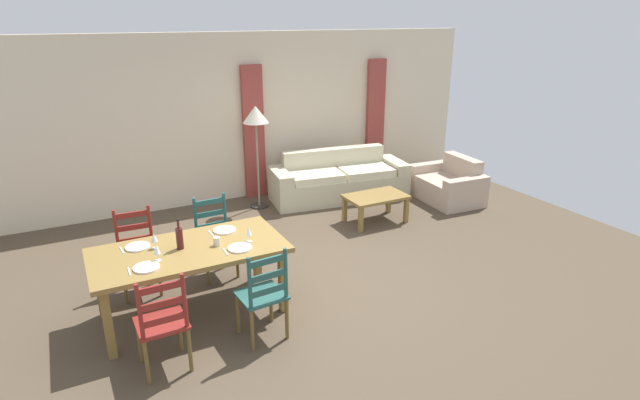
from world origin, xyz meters
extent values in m
cube|color=brown|center=(0.00, 0.00, -0.01)|extent=(9.60, 9.60, 0.02)
cube|color=beige|center=(0.00, 3.30, 1.35)|extent=(9.60, 0.16, 2.70)
cube|color=#9D3E36|center=(0.61, 3.16, 1.10)|extent=(0.35, 0.08, 2.20)
cube|color=#9D3E36|center=(3.01, 3.16, 1.10)|extent=(0.35, 0.08, 2.20)
cube|color=olive|center=(-1.28, 0.00, 0.72)|extent=(1.90, 0.96, 0.05)
cube|color=olive|center=(-2.13, -0.38, 0.35)|extent=(0.08, 0.08, 0.70)
cube|color=olive|center=(-0.43, -0.38, 0.35)|extent=(0.08, 0.08, 0.70)
cube|color=olive|center=(-2.13, 0.38, 0.35)|extent=(0.08, 0.08, 0.70)
cube|color=olive|center=(-0.43, 0.38, 0.35)|extent=(0.08, 0.08, 0.70)
cube|color=maroon|center=(-1.72, -0.74, 0.45)|extent=(0.43, 0.41, 0.03)
cylinder|color=brown|center=(-1.90, -0.57, 0.22)|extent=(0.04, 0.04, 0.43)
cylinder|color=brown|center=(-1.54, -0.56, 0.22)|extent=(0.04, 0.04, 0.43)
cylinder|color=brown|center=(-1.90, -0.91, 0.22)|extent=(0.04, 0.04, 0.43)
cylinder|color=brown|center=(-1.54, -0.90, 0.22)|extent=(0.04, 0.04, 0.43)
cylinder|color=maroon|center=(-1.90, -0.91, 0.71)|extent=(0.04, 0.04, 0.50)
cylinder|color=maroon|center=(-1.54, -0.90, 0.71)|extent=(0.04, 0.04, 0.50)
cube|color=maroon|center=(-1.72, -0.91, 0.58)|extent=(0.38, 0.03, 0.06)
cube|color=maroon|center=(-1.72, -0.91, 0.73)|extent=(0.38, 0.03, 0.06)
cube|color=maroon|center=(-1.72, -0.91, 0.88)|extent=(0.38, 0.03, 0.06)
cube|color=#25544D|center=(-0.79, -0.70, 0.45)|extent=(0.45, 0.43, 0.03)
cylinder|color=brown|center=(-0.98, -0.54, 0.22)|extent=(0.04, 0.04, 0.43)
cylinder|color=brown|center=(-0.62, -0.51, 0.22)|extent=(0.04, 0.04, 0.43)
cylinder|color=brown|center=(-0.95, -0.88, 0.22)|extent=(0.04, 0.04, 0.43)
cylinder|color=brown|center=(-0.60, -0.85, 0.22)|extent=(0.04, 0.04, 0.43)
cylinder|color=#25544D|center=(-0.95, -0.88, 0.71)|extent=(0.04, 0.04, 0.50)
cylinder|color=#25544D|center=(-0.60, -0.85, 0.71)|extent=(0.04, 0.04, 0.50)
cube|color=#25544D|center=(-0.78, -0.87, 0.58)|extent=(0.38, 0.05, 0.06)
cube|color=#25544D|center=(-0.78, -0.87, 0.73)|extent=(0.38, 0.05, 0.06)
cube|color=#25544D|center=(-0.78, -0.87, 0.88)|extent=(0.38, 0.05, 0.06)
cube|color=maroon|center=(-1.69, 0.69, 0.45)|extent=(0.44, 0.42, 0.03)
cylinder|color=brown|center=(-1.52, 0.52, 0.22)|extent=(0.04, 0.04, 0.43)
cylinder|color=brown|center=(-1.88, 0.53, 0.22)|extent=(0.04, 0.04, 0.43)
cylinder|color=brown|center=(-1.50, 0.86, 0.22)|extent=(0.04, 0.04, 0.43)
cylinder|color=brown|center=(-1.86, 0.87, 0.22)|extent=(0.04, 0.04, 0.43)
cylinder|color=maroon|center=(-1.50, 0.86, 0.71)|extent=(0.04, 0.04, 0.50)
cylinder|color=maroon|center=(-1.86, 0.87, 0.71)|extent=(0.04, 0.04, 0.50)
cube|color=maroon|center=(-1.68, 0.86, 0.58)|extent=(0.38, 0.04, 0.06)
cube|color=maroon|center=(-1.68, 0.86, 0.73)|extent=(0.38, 0.04, 0.06)
cube|color=maroon|center=(-1.68, 0.86, 0.88)|extent=(0.38, 0.04, 0.06)
cube|color=#235452|center=(-0.80, 0.69, 0.45)|extent=(0.43, 0.41, 0.03)
cylinder|color=brown|center=(-0.62, 0.53, 0.22)|extent=(0.04, 0.04, 0.43)
cylinder|color=brown|center=(-0.98, 0.52, 0.22)|extent=(0.04, 0.04, 0.43)
cylinder|color=brown|center=(-0.63, 0.87, 0.22)|extent=(0.04, 0.04, 0.43)
cylinder|color=brown|center=(-0.99, 0.86, 0.22)|extent=(0.04, 0.04, 0.43)
cylinder|color=#235452|center=(-0.63, 0.87, 0.71)|extent=(0.04, 0.04, 0.50)
cylinder|color=#235452|center=(-0.99, 0.86, 0.71)|extent=(0.04, 0.04, 0.50)
cube|color=#235452|center=(-0.81, 0.86, 0.58)|extent=(0.38, 0.03, 0.06)
cube|color=#235452|center=(-0.81, 0.86, 0.73)|extent=(0.38, 0.03, 0.06)
cube|color=#235452|center=(-0.81, 0.86, 0.88)|extent=(0.38, 0.03, 0.06)
cylinder|color=white|center=(-1.73, -0.25, 0.76)|extent=(0.24, 0.24, 0.02)
cube|color=silver|center=(-1.88, -0.25, 0.75)|extent=(0.02, 0.17, 0.01)
cylinder|color=white|center=(-0.83, -0.25, 0.76)|extent=(0.24, 0.24, 0.02)
cube|color=silver|center=(-0.98, -0.25, 0.75)|extent=(0.02, 0.17, 0.01)
cylinder|color=white|center=(-1.73, 0.25, 0.76)|extent=(0.24, 0.24, 0.02)
cube|color=silver|center=(-1.88, 0.25, 0.75)|extent=(0.03, 0.17, 0.01)
cylinder|color=white|center=(-0.83, 0.25, 0.76)|extent=(0.24, 0.24, 0.02)
cube|color=silver|center=(-0.98, 0.25, 0.75)|extent=(0.02, 0.17, 0.01)
cylinder|color=#471919|center=(-1.35, 0.03, 0.86)|extent=(0.07, 0.07, 0.22)
cylinder|color=#471919|center=(-1.35, 0.03, 1.01)|extent=(0.02, 0.02, 0.08)
cylinder|color=black|center=(-1.35, 0.03, 1.06)|extent=(0.03, 0.03, 0.02)
cylinder|color=white|center=(-1.60, -0.14, 0.75)|extent=(0.06, 0.06, 0.01)
cylinder|color=white|center=(-1.60, -0.14, 0.79)|extent=(0.01, 0.01, 0.07)
cone|color=white|center=(-1.60, -0.14, 0.87)|extent=(0.06, 0.06, 0.08)
cylinder|color=white|center=(-0.69, -0.13, 0.75)|extent=(0.06, 0.06, 0.01)
cylinder|color=white|center=(-0.69, -0.13, 0.79)|extent=(0.01, 0.01, 0.07)
cone|color=white|center=(-0.69, -0.13, 0.87)|extent=(0.06, 0.06, 0.08)
cylinder|color=white|center=(-1.57, 0.15, 0.75)|extent=(0.06, 0.06, 0.01)
cylinder|color=white|center=(-1.57, 0.15, 0.79)|extent=(0.01, 0.01, 0.07)
cone|color=white|center=(-1.57, 0.15, 0.87)|extent=(0.06, 0.06, 0.08)
cylinder|color=beige|center=(-1.00, -0.06, 0.80)|extent=(0.07, 0.07, 0.09)
cube|color=beige|center=(1.81, 2.38, 0.20)|extent=(1.90, 1.05, 0.40)
cube|color=beige|center=(1.86, 2.68, 0.40)|extent=(1.81, 0.45, 0.80)
cube|color=beige|center=(2.82, 2.24, 0.29)|extent=(0.35, 0.83, 0.58)
cube|color=beige|center=(0.80, 2.53, 0.29)|extent=(0.35, 0.83, 0.58)
cube|color=beige|center=(2.25, 2.27, 0.46)|extent=(0.94, 0.76, 0.12)
cube|color=beige|center=(1.36, 2.40, 0.46)|extent=(0.94, 0.76, 0.12)
cube|color=olive|center=(1.78, 1.23, 0.40)|extent=(0.90, 0.56, 0.04)
cube|color=olive|center=(1.38, 1.00, 0.19)|extent=(0.06, 0.06, 0.38)
cube|color=olive|center=(2.18, 1.00, 0.19)|extent=(0.06, 0.06, 0.38)
cube|color=olive|center=(1.38, 1.46, 0.19)|extent=(0.06, 0.06, 0.38)
cube|color=olive|center=(2.18, 1.46, 0.19)|extent=(0.06, 0.06, 0.38)
cube|color=#BFA792|center=(3.36, 1.48, 0.19)|extent=(0.85, 0.85, 0.38)
cube|color=#BFA792|center=(3.66, 1.46, 0.36)|extent=(0.25, 0.81, 0.72)
cube|color=#BFA792|center=(3.33, 0.99, 0.26)|extent=(0.81, 0.23, 0.52)
cube|color=#BFA792|center=(3.39, 1.97, 0.26)|extent=(0.81, 0.23, 0.52)
cylinder|color=#332D28|center=(0.46, 2.63, 0.01)|extent=(0.28, 0.28, 0.03)
cylinder|color=gray|center=(0.46, 2.63, 0.71)|extent=(0.03, 0.03, 1.35)
cone|color=beige|center=(0.46, 2.63, 1.51)|extent=(0.40, 0.40, 0.26)
camera|label=1|loc=(-2.23, -4.68, 2.95)|focal=28.52mm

